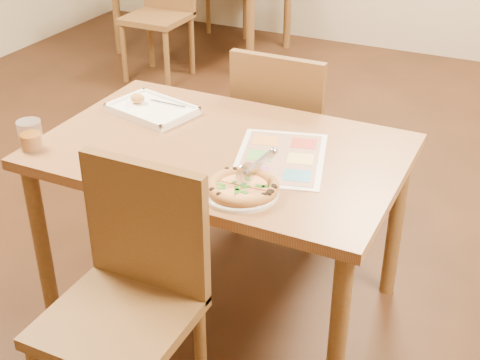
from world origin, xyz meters
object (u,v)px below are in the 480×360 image
at_px(pizza_cutter, 255,166).
at_px(glass_tumbler, 31,137).
at_px(chair_near, 132,272).
at_px(chair_far, 283,122).
at_px(appetizer_tray, 151,110).
at_px(plate, 240,192).
at_px(pizza, 243,187).
at_px(menu, 280,158).
at_px(dining_table, 222,167).

xyz_separation_m(pizza_cutter, glass_tumbler, (-0.84, -0.08, -0.04)).
bearing_deg(chair_near, chair_far, 90.00).
distance_m(pizza_cutter, appetizer_tray, 0.74).
bearing_deg(pizza_cutter, plate, 171.65).
relative_size(pizza, menu, 0.55).
height_order(plate, menu, plate).
relative_size(chair_near, appetizer_tray, 1.26).
bearing_deg(appetizer_tray, chair_far, 48.84).
relative_size(dining_table, chair_far, 2.77).
xyz_separation_m(dining_table, chair_near, (0.00, -0.60, -0.07)).
height_order(chair_near, plate, chair_near).
distance_m(chair_far, menu, 0.65).
distance_m(chair_near, menu, 0.67).
distance_m(pizza_cutter, glass_tumbler, 0.85).
height_order(dining_table, chair_near, chair_near).
relative_size(chair_far, pizza_cutter, 3.21).
height_order(dining_table, appetizer_tray, appetizer_tray).
relative_size(chair_near, pizza, 2.01).
xyz_separation_m(pizza, menu, (0.01, 0.28, -0.02)).
height_order(plate, appetizer_tray, appetizer_tray).
distance_m(dining_table, pizza_cutter, 0.37).
bearing_deg(menu, chair_far, 110.92).
bearing_deg(menu, dining_table, -178.09).
distance_m(glass_tumbler, menu, 0.89).
bearing_deg(menu, glass_tumbler, -159.16).
height_order(dining_table, pizza_cutter, pizza_cutter).
xyz_separation_m(plate, appetizer_tray, (-0.60, 0.42, 0.01)).
relative_size(chair_far, pizza, 2.01).
relative_size(pizza, pizza_cutter, 1.60).
bearing_deg(dining_table, menu, 1.91).
relative_size(plate, glass_tumbler, 2.30).
bearing_deg(appetizer_tray, plate, -35.18).
distance_m(dining_table, chair_near, 0.61).
distance_m(dining_table, appetizer_tray, 0.43).
xyz_separation_m(chair_far, pizza_cutter, (0.24, -0.83, 0.24)).
bearing_deg(plate, glass_tumbler, -177.34).
bearing_deg(chair_far, plate, 103.16).
relative_size(chair_near, plate, 1.90).
bearing_deg(appetizer_tray, glass_tumbler, -114.76).
relative_size(glass_tumbler, menu, 0.25).
height_order(appetizer_tray, menu, appetizer_tray).
height_order(chair_near, appetizer_tray, chair_near).
bearing_deg(pizza_cutter, glass_tumbler, 121.61).
xyz_separation_m(chair_far, menu, (0.23, -0.59, 0.16)).
bearing_deg(chair_near, glass_tumbler, 154.31).
xyz_separation_m(chair_near, appetizer_tray, (-0.39, 0.75, 0.17)).
bearing_deg(plate, dining_table, 126.89).
relative_size(dining_table, menu, 3.05).
distance_m(dining_table, chair_far, 0.61).
bearing_deg(glass_tumbler, plate, 2.66).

